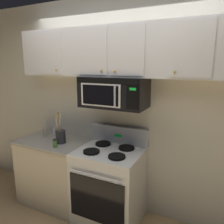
% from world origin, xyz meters
% --- Properties ---
extents(back_wall, '(5.20, 0.10, 2.70)m').
position_xyz_m(back_wall, '(0.00, 0.79, 1.35)').
color(back_wall, silver).
rests_on(back_wall, ground_plane).
extents(stove_range, '(0.76, 0.69, 1.12)m').
position_xyz_m(stove_range, '(0.00, 0.42, 0.47)').
color(stove_range, white).
rests_on(stove_range, ground_plane).
extents(over_range_microwave, '(0.76, 0.43, 0.35)m').
position_xyz_m(over_range_microwave, '(-0.00, 0.54, 1.58)').
color(over_range_microwave, black).
extents(upper_cabinets, '(2.50, 0.36, 0.55)m').
position_xyz_m(upper_cabinets, '(-0.00, 0.57, 2.02)').
color(upper_cabinets, silver).
extents(counter_segment, '(0.93, 0.65, 0.90)m').
position_xyz_m(counter_segment, '(-0.84, 0.43, 0.45)').
color(counter_segment, beige).
rests_on(counter_segment, ground_plane).
extents(utensil_crock_charcoal, '(0.12, 0.12, 0.40)m').
position_xyz_m(utensil_crock_charcoal, '(-0.68, 0.38, 1.01)').
color(utensil_crock_charcoal, '#2D2D33').
rests_on(utensil_crock_charcoal, counter_segment).
extents(salt_shaker, '(0.04, 0.04, 0.12)m').
position_xyz_m(salt_shaker, '(-1.00, 0.61, 0.96)').
color(salt_shaker, white).
rests_on(salt_shaker, counter_segment).
extents(pepper_mill, '(0.05, 0.05, 0.22)m').
position_xyz_m(pepper_mill, '(-1.02, 0.47, 1.01)').
color(pepper_mill, '#B7B2A8').
rests_on(pepper_mill, counter_segment).
extents(spice_jar, '(0.05, 0.05, 0.10)m').
position_xyz_m(spice_jar, '(-0.64, 0.22, 0.95)').
color(spice_jar, '#4C7F33').
rests_on(spice_jar, counter_segment).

